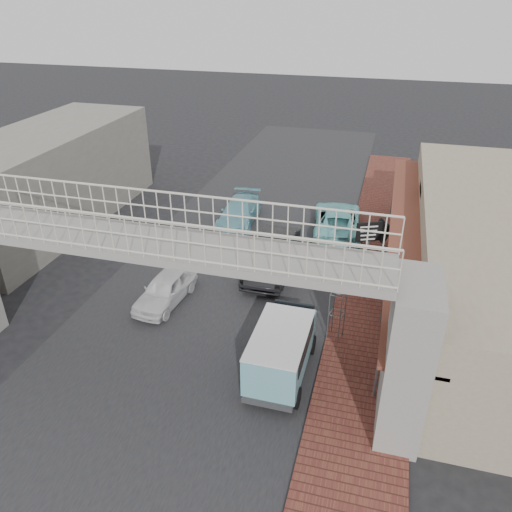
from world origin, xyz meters
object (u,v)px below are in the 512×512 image
Objects in this scene: street_clock at (339,289)px; arrow_sign at (386,231)px; motorcycle_near at (347,282)px; dark_sedan at (272,255)px; motorcycle_far at (397,250)px; angkot_far at (239,212)px; angkot_van at (281,346)px; white_hatchback at (165,289)px; angkot_curb at (337,220)px.

street_clock is 0.86× the size of arrow_sign.
motorcycle_near is at bearing 104.07° from street_clock.
motorcycle_far is (5.45, 2.29, -0.16)m from dark_sedan.
angkot_far is 8.81m from motorcycle_far.
angkot_van is 9.68m from motorcycle_far.
motorcycle_far is at bearing -18.53° from motorcycle_near.
dark_sedan is (3.64, 3.64, 0.20)m from white_hatchback.
angkot_van is at bearing -74.52° from dark_sedan.
angkot_curb reaches higher than motorcycle_near.
arrow_sign reaches higher than angkot_far.
angkot_far is (0.62, 8.35, 0.03)m from white_hatchback.
white_hatchback is at bearing 151.50° from angkot_van.
angkot_curb is 5.36m from angkot_far.
dark_sedan is at bearing 87.45° from motorcycle_near.
street_clock reaches higher than angkot_van.
angkot_curb is 5.94m from motorcycle_near.
white_hatchback is 0.93× the size of angkot_van.
angkot_van reaches higher than angkot_far.
angkot_curb is (5.97, 8.52, 0.10)m from white_hatchback.
motorcycle_near is 0.83× the size of motorcycle_far.
white_hatchback is 8.37m from angkot_far.
motorcycle_near is at bearing 150.90° from motorcycle_far.
street_clock is at bearing -169.02° from motorcycle_near.
street_clock is (6.46, -8.97, 1.55)m from angkot_far.
white_hatchback is 6.39m from angkot_van.
street_clock reaches higher than angkot_curb.
angkot_far is at bearing 126.94° from arrow_sign.
angkot_curb is (2.34, 4.88, -0.10)m from dark_sedan.
arrow_sign is at bearing 30.64° from white_hatchback.
motorcycle_far is (9.09, 5.93, 0.04)m from white_hatchback.
arrow_sign is at bearing -32.99° from motorcycle_near.
motorcycle_far is 0.74× the size of street_clock.
angkot_van is (4.96, -11.42, 0.56)m from angkot_far.
street_clock is 4.81m from arrow_sign.
dark_sedan is 0.96× the size of angkot_curb.
street_clock is at bearing 0.39° from white_hatchback.
angkot_curb reaches higher than white_hatchback.
angkot_curb is at bearing 23.82° from motorcycle_near.
white_hatchback is 7.65m from motorcycle_near.
dark_sedan is 1.69× the size of arrow_sign.
angkot_far is at bearing 122.08° from dark_sedan.
motorcycle_near is (6.54, -5.65, -0.14)m from angkot_far.
angkot_curb is at bearing 63.82° from dark_sedan.
white_hatchback is at bearing -178.70° from arrow_sign.
dark_sedan reaches higher than angkot_curb.
angkot_van is at bearing -69.76° from angkot_far.
arrow_sign is at bearing -32.33° from angkot_far.
arrow_sign is at bearing 111.57° from angkot_curb.
angkot_far is 1.50× the size of arrow_sign.
white_hatchback reaches higher than motorcycle_far.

